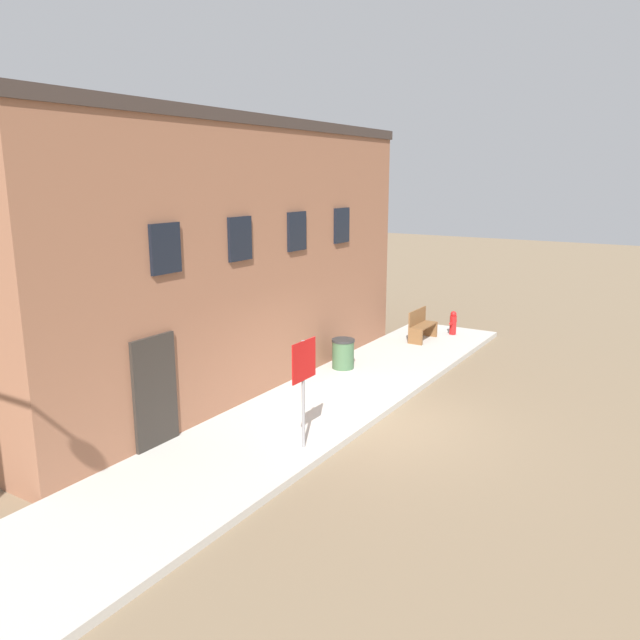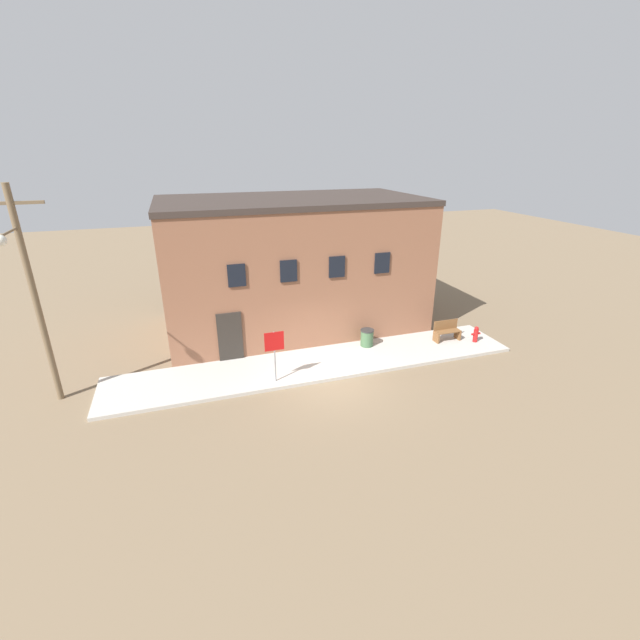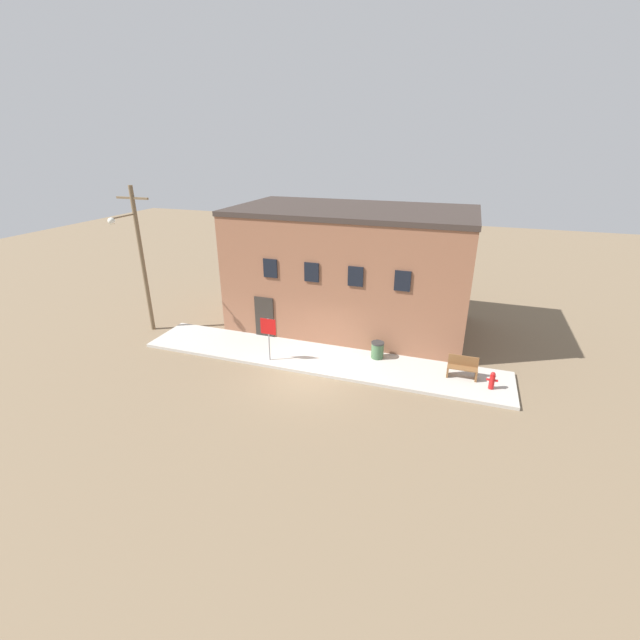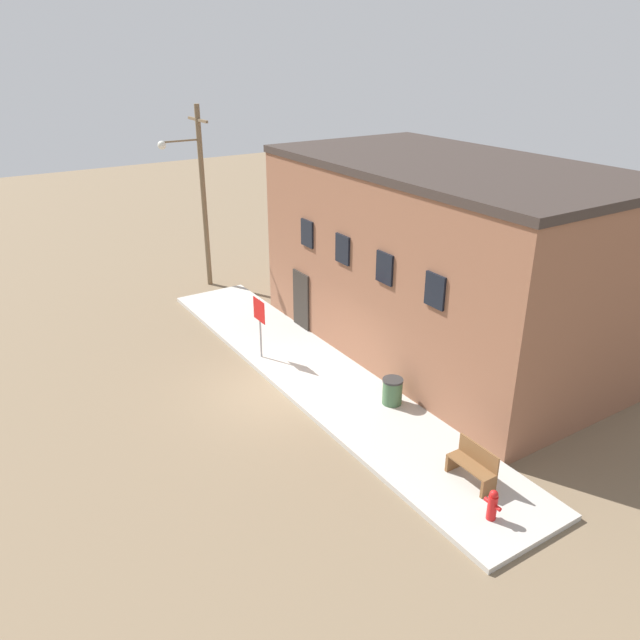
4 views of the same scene
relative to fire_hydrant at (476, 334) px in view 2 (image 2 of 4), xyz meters
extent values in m
plane|color=#7A664C|center=(-7.39, -1.10, -0.51)|extent=(80.00, 80.00, 0.00)
cube|color=#BCB7AD|center=(-7.39, 0.32, -0.44)|extent=(16.78, 2.84, 0.14)
cube|color=#8E5B42|center=(-7.16, 4.97, 2.49)|extent=(11.90, 6.46, 5.99)
cube|color=#382D28|center=(-7.16, 4.97, 5.60)|extent=(12.00, 6.56, 0.24)
cube|color=black|center=(-10.28, 1.71, 3.20)|extent=(0.70, 0.08, 0.90)
cube|color=black|center=(-8.20, 1.71, 3.20)|extent=(0.70, 0.08, 0.90)
cube|color=black|center=(-6.12, 1.71, 3.20)|extent=(0.70, 0.08, 0.90)
cube|color=black|center=(-4.03, 1.71, 3.20)|extent=(0.70, 0.08, 0.90)
cube|color=#2D2823|center=(-10.73, 1.71, 0.59)|extent=(1.00, 0.08, 2.20)
cylinder|color=red|center=(0.00, 0.00, -0.07)|extent=(0.21, 0.21, 0.59)
sphere|color=red|center=(0.00, 0.00, 0.28)|extent=(0.19, 0.19, 0.19)
cylinder|color=red|center=(-0.16, 0.00, 0.02)|extent=(0.11, 0.09, 0.09)
cylinder|color=red|center=(0.16, 0.00, 0.02)|extent=(0.11, 0.09, 0.09)
cylinder|color=gray|center=(-9.39, -0.62, 0.64)|extent=(0.06, 0.06, 2.01)
cube|color=red|center=(-9.39, -0.64, 1.28)|extent=(0.72, 0.02, 0.72)
cube|color=brown|center=(-1.71, 0.52, -0.15)|extent=(0.08, 0.44, 0.44)
cube|color=brown|center=(-0.58, 0.52, -0.15)|extent=(0.08, 0.44, 0.44)
cube|color=brown|center=(-1.15, 0.52, 0.09)|extent=(1.21, 0.44, 0.04)
cube|color=brown|center=(-1.15, 0.72, 0.33)|extent=(1.21, 0.04, 0.45)
cylinder|color=#426642|center=(-4.85, 1.16, -0.02)|extent=(0.56, 0.56, 0.71)
cylinder|color=#2D2D2D|center=(-4.85, 1.16, 0.37)|extent=(0.59, 0.59, 0.06)
cylinder|color=brown|center=(-16.92, 0.82, 3.18)|extent=(0.21, 0.21, 7.38)
cylinder|color=brown|center=(-16.92, 0.06, 5.54)|extent=(0.07, 1.53, 0.07)
sphere|color=silver|center=(-16.92, -0.70, 5.44)|extent=(0.32, 0.32, 0.32)
cube|color=brown|center=(-16.92, 0.82, 6.28)|extent=(1.80, 0.10, 0.10)
camera|label=1|loc=(-18.20, -6.47, 4.46)|focal=35.00mm
camera|label=2|loc=(-12.24, -14.58, 7.79)|focal=24.00mm
camera|label=3|loc=(-1.72, -16.12, 8.71)|focal=24.00mm
camera|label=4|loc=(6.88, -8.75, 8.96)|focal=35.00mm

